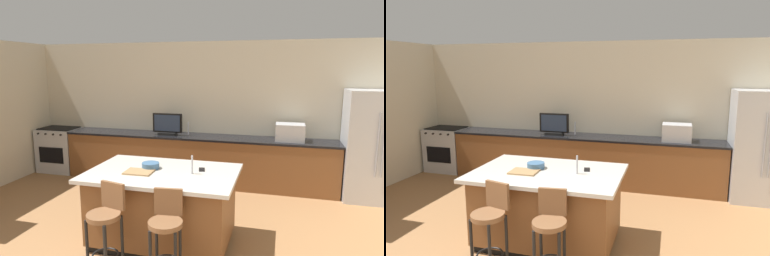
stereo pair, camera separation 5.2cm
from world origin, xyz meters
TOP-DOWN VIEW (x-y plane):
  - wall_back at (0.00, 5.06)m, footprint 7.38×0.12m
  - counter_back at (-0.06, 4.68)m, footprint 5.04×0.62m
  - kitchen_island at (0.12, 2.42)m, footprint 1.78×1.16m
  - refrigerator at (2.92, 4.63)m, footprint 0.92×0.75m
  - range_oven at (-2.99, 4.68)m, footprint 0.79×0.63m
  - microwave at (1.61, 4.68)m, footprint 0.48×0.36m
  - tv_monitor at (-0.59, 4.63)m, footprint 0.56×0.16m
  - sink_faucet_back at (-0.23, 4.78)m, footprint 0.02×0.02m
  - sink_faucet_island at (0.48, 2.42)m, footprint 0.02×0.02m
  - bar_stool_left at (-0.21, 1.62)m, footprint 0.35×0.37m
  - bar_stool_right at (0.42, 1.68)m, footprint 0.34×0.35m
  - fruit_bowl at (-0.07, 2.49)m, footprint 0.21×0.21m
  - cell_phone at (0.55, 2.60)m, footprint 0.10×0.16m
  - tv_remote at (-0.18, 2.61)m, footprint 0.14×0.16m
  - cutting_board at (-0.14, 2.30)m, footprint 0.33×0.26m

SIDE VIEW (x-z plane):
  - counter_back at x=-0.06m, z-range 0.00..0.90m
  - range_oven at x=-2.99m, z-range 0.00..0.91m
  - kitchen_island at x=0.12m, z-range 0.01..0.92m
  - bar_stool_right at x=0.42m, z-range 0.09..1.03m
  - bar_stool_left at x=-0.21m, z-range 0.10..1.07m
  - refrigerator at x=2.92m, z-range 0.00..1.79m
  - cell_phone at x=0.55m, z-range 0.91..0.92m
  - cutting_board at x=-0.14m, z-range 0.91..0.93m
  - tv_remote at x=-0.18m, z-range 0.91..0.93m
  - fruit_bowl at x=-0.07m, z-range 0.91..0.98m
  - sink_faucet_back at x=-0.23m, z-range 0.90..1.14m
  - sink_faucet_island at x=0.48m, z-range 0.91..1.13m
  - microwave at x=1.61m, z-range 0.90..1.19m
  - tv_monitor at x=-0.59m, z-range 0.88..1.29m
  - wall_back at x=0.00m, z-range 0.00..2.62m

